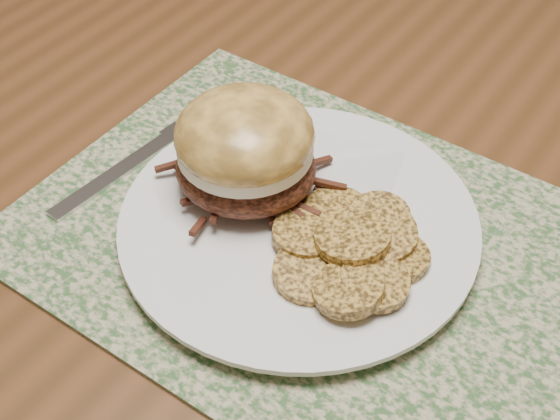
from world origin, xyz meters
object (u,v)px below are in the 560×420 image
object	(u,v)px
dining_table	(339,226)
pork_sandwich	(245,149)
dinner_plate	(299,225)
fork	(137,159)

from	to	relation	value
dining_table	pork_sandwich	bearing A→B (deg)	-112.19
dining_table	dinner_plate	bearing A→B (deg)	-80.35
dinner_plate	fork	distance (m)	0.16
dining_table	dinner_plate	xyz separation A→B (m)	(0.02, -0.09, 0.09)
dining_table	dinner_plate	distance (m)	0.13
dinner_plate	pork_sandwich	bearing A→B (deg)	175.57
fork	dining_table	bearing A→B (deg)	41.06
dinner_plate	pork_sandwich	distance (m)	0.07
fork	dinner_plate	bearing A→B (deg)	8.65
pork_sandwich	dinner_plate	bearing A→B (deg)	-22.17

